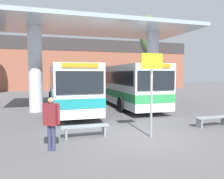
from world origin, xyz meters
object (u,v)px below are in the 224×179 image
at_px(waiting_bench_near_pillar, 212,119).
at_px(pedestrian_waiting, 51,118).
at_px(poplar_tree_behind_left, 148,36).
at_px(transit_bus_left_bay, 69,85).
at_px(waiting_bench_mid_platform, 85,129).
at_px(transit_bus_center_bay, 121,83).
at_px(info_sign_platform, 152,78).
at_px(parked_car_street, 143,84).

xyz_separation_m(waiting_bench_near_pillar, pedestrian_waiting, (-7.37, -1.17, 0.72)).
bearing_deg(poplar_tree_behind_left, waiting_bench_near_pillar, -105.20).
distance_m(transit_bus_left_bay, waiting_bench_mid_platform, 7.84).
xyz_separation_m(transit_bus_left_bay, pedestrian_waiting, (-1.46, -8.88, -0.64)).
xyz_separation_m(transit_bus_center_bay, info_sign_platform, (-2.01, -9.41, 0.60)).
bearing_deg(waiting_bench_mid_platform, info_sign_platform, -15.69).
xyz_separation_m(info_sign_platform, poplar_tree_behind_left, (7.75, 16.11, 4.66)).
bearing_deg(transit_bus_center_bay, info_sign_platform, 78.53).
bearing_deg(transit_bus_center_bay, pedestrian_waiting, 60.09).
bearing_deg(transit_bus_left_bay, parked_car_street, -130.94).
relative_size(transit_bus_left_bay, transit_bus_center_bay, 0.94).
bearing_deg(waiting_bench_near_pillar, info_sign_platform, -168.89).
height_order(info_sign_platform, parked_car_street, info_sign_platform).
bearing_deg(waiting_bench_near_pillar, pedestrian_waiting, -171.00).
xyz_separation_m(transit_bus_left_bay, waiting_bench_near_pillar, (5.91, -7.72, -1.35)).
distance_m(waiting_bench_near_pillar, poplar_tree_behind_left, 17.30).
bearing_deg(info_sign_platform, pedestrian_waiting, -173.01).
bearing_deg(transit_bus_center_bay, poplar_tree_behind_left, -130.02).
distance_m(transit_bus_center_bay, parked_car_street, 15.88).
xyz_separation_m(transit_bus_left_bay, waiting_bench_mid_platform, (-0.15, -7.72, -1.35)).
bearing_deg(parked_car_street, info_sign_platform, -114.21).
relative_size(waiting_bench_near_pillar, waiting_bench_mid_platform, 0.95).
height_order(transit_bus_left_bay, pedestrian_waiting, transit_bus_left_bay).
distance_m(pedestrian_waiting, poplar_tree_behind_left, 21.06).
xyz_separation_m(transit_bus_center_bay, poplar_tree_behind_left, (5.75, 6.71, 5.26)).
bearing_deg(waiting_bench_near_pillar, parked_car_street, 72.96).
distance_m(transit_bus_left_bay, transit_bus_center_bay, 4.46).
bearing_deg(parked_car_street, poplar_tree_behind_left, -110.94).
distance_m(waiting_bench_mid_platform, parked_car_street, 25.66).
distance_m(transit_bus_center_bay, waiting_bench_mid_platform, 9.90).
bearing_deg(transit_bus_left_bay, transit_bus_center_bay, -166.84).
bearing_deg(pedestrian_waiting, poplar_tree_behind_left, 91.53).
bearing_deg(poplar_tree_behind_left, transit_bus_left_bay, -142.70).
height_order(waiting_bench_near_pillar, info_sign_platform, info_sign_platform).
xyz_separation_m(transit_bus_center_bay, parked_car_street, (8.36, 13.48, -0.72)).
bearing_deg(info_sign_platform, transit_bus_center_bay, 77.96).
bearing_deg(pedestrian_waiting, transit_bus_left_bay, 117.09).
bearing_deg(info_sign_platform, transit_bus_left_bay, 105.57).
bearing_deg(transit_bus_left_bay, pedestrian_waiting, 81.03).
bearing_deg(poplar_tree_behind_left, transit_bus_center_bay, -130.60).
relative_size(transit_bus_center_bay, poplar_tree_behind_left, 1.33).
distance_m(waiting_bench_mid_platform, poplar_tree_behind_left, 19.66).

